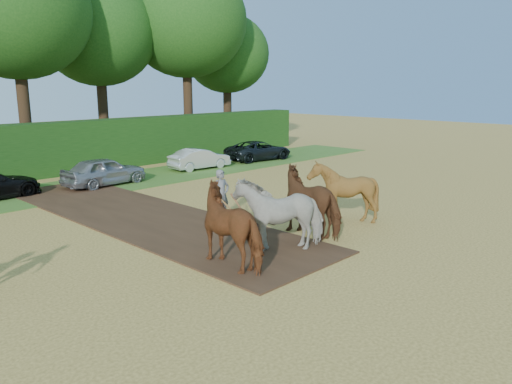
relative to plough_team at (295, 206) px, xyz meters
The scene contains 5 objects.
ground 3.68m from the plough_team, 166.42° to the right, with size 120.00×120.00×0.00m, color gold.
earth_strip 6.56m from the plough_team, 107.02° to the left, with size 4.50×17.00×0.05m, color #472D1C.
grass_verge 13.66m from the plough_team, 104.43° to the left, with size 50.00×5.00×0.03m, color #38601E.
plough_team is the anchor object (origin of this frame).
parked_cars 13.63m from the plough_team, 102.12° to the left, with size 35.64×3.14×1.48m.
Camera 1 is at (-9.07, -9.40, 5.14)m, focal length 35.00 mm.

